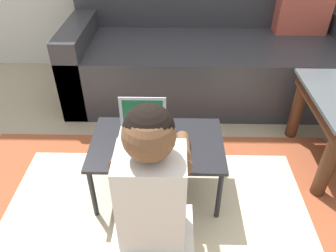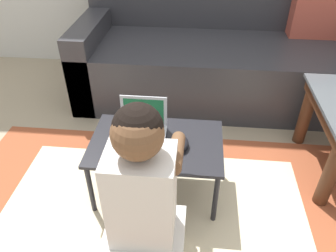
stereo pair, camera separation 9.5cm
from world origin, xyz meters
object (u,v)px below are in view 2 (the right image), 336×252
(couch, at_px, (224,54))
(person_seated, at_px, (143,206))
(laptop_desk, at_px, (156,147))
(laptop, at_px, (142,130))
(computer_mouse, at_px, (181,143))

(couch, relative_size, person_seated, 2.60)
(laptop_desk, relative_size, laptop, 2.80)
(couch, relative_size, computer_mouse, 18.74)
(couch, relative_size, laptop, 9.05)
(laptop, xyz_separation_m, computer_mouse, (0.19, -0.07, -0.01))
(couch, distance_m, laptop, 1.11)
(laptop_desk, bearing_deg, laptop, 148.78)
(laptop_desk, bearing_deg, computer_mouse, -11.41)
(couch, height_order, computer_mouse, couch)
(laptop, bearing_deg, computer_mouse, -19.49)
(laptop_desk, height_order, laptop, laptop)
(couch, distance_m, computer_mouse, 1.11)
(laptop_desk, height_order, person_seated, person_seated)
(laptop, distance_m, person_seated, 0.45)
(computer_mouse, bearing_deg, laptop_desk, 168.59)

